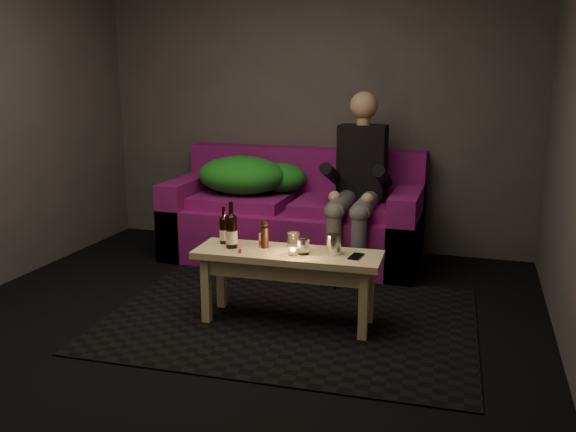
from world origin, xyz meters
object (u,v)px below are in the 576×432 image
at_px(person, 358,180).
at_px(beer_bottle_a, 224,230).
at_px(sofa, 295,219).
at_px(coffee_table, 288,264).
at_px(beer_bottle_b, 231,231).
at_px(steel_cup, 334,244).

bearing_deg(person, beer_bottle_a, -118.95).
height_order(sofa, person, person).
height_order(person, coffee_table, person).
bearing_deg(beer_bottle_a, coffee_table, -7.13).
distance_m(sofa, coffee_table, 1.49).
distance_m(beer_bottle_b, steel_cup, 0.67).
bearing_deg(steel_cup, coffee_table, -173.35).
height_order(coffee_table, beer_bottle_b, beer_bottle_b).
bearing_deg(beer_bottle_b, sofa, 90.12).
xyz_separation_m(sofa, beer_bottle_a, (-0.08, -1.38, 0.24)).
xyz_separation_m(person, beer_bottle_b, (-0.58, -1.29, -0.15)).
bearing_deg(coffee_table, steel_cup, 6.65).
bearing_deg(steel_cup, sofa, 115.54).
height_order(sofa, steel_cup, sofa).
relative_size(sofa, beer_bottle_a, 8.75).
distance_m(person, beer_bottle_a, 1.39).
bearing_deg(person, sofa, 163.09).
relative_size(person, beer_bottle_a, 5.84).
xyz_separation_m(coffee_table, steel_cup, (0.29, 0.03, 0.15)).
distance_m(sofa, beer_bottle_b, 1.49).
relative_size(coffee_table, beer_bottle_b, 3.97).
xyz_separation_m(sofa, steel_cup, (0.67, -1.41, 0.22)).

